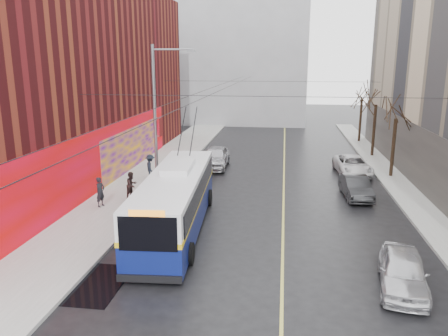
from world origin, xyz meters
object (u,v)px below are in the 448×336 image
at_px(parked_car_c, 352,165).
at_px(following_car, 215,157).
at_px(tree_near, 397,107).
at_px(parked_car_a, 403,271).
at_px(pedestrian_c, 150,167).
at_px(tree_mid, 377,95).
at_px(trolleybus, 176,200).
at_px(streetlight_pole, 157,116).
at_px(pedestrian_b, 132,185).
at_px(tree_far, 363,91).
at_px(pedestrian_a, 100,192).
at_px(parked_car_b, 356,187).

bearing_deg(parked_car_c, following_car, 172.14).
distance_m(tree_near, parked_car_a, 16.99).
height_order(parked_car_a, pedestrian_c, pedestrian_c).
bearing_deg(following_car, parked_car_c, -4.02).
distance_m(following_car, pedestrian_c, 5.87).
xyz_separation_m(tree_mid, trolleybus, (-12.69, -18.64, -3.74)).
xyz_separation_m(streetlight_pole, pedestrian_b, (-1.27, -1.52, -3.90)).
bearing_deg(tree_far, parked_car_c, -100.91).
bearing_deg(parked_car_c, pedestrian_a, -151.21).
xyz_separation_m(following_car, pedestrian_a, (-4.81, -10.47, 0.16)).
bearing_deg(pedestrian_b, parked_car_b, -58.26).
relative_size(tree_near, pedestrian_b, 4.01).
xyz_separation_m(tree_near, pedestrian_b, (-16.41, -7.52, -4.03)).
relative_size(tree_near, pedestrian_a, 3.84).
bearing_deg(tree_mid, trolleybus, -124.26).
bearing_deg(pedestrian_b, pedestrian_a, 166.05).
xyz_separation_m(parked_car_c, pedestrian_a, (-15.04, -9.86, 0.32)).
distance_m(streetlight_pole, parked_car_b, 12.68).
height_order(tree_mid, following_car, tree_mid).
bearing_deg(tree_mid, following_car, -155.85).
height_order(trolleybus, pedestrian_c, trolleybus).
distance_m(trolleybus, pedestrian_a, 5.51).
height_order(pedestrian_a, pedestrian_b, pedestrian_a).
bearing_deg(pedestrian_a, trolleybus, -99.10).
distance_m(streetlight_pole, tree_far, 25.09).
height_order(pedestrian_a, pedestrian_c, pedestrian_c).
height_order(tree_far, parked_car_c, tree_far).
distance_m(tree_mid, tree_far, 7.00).
bearing_deg(trolleybus, parked_car_c, 46.67).
bearing_deg(pedestrian_a, parked_car_a, -98.50).
relative_size(parked_car_c, pedestrian_c, 2.80).
distance_m(streetlight_pole, pedestrian_c, 4.96).
relative_size(tree_near, parked_car_a, 1.58).
bearing_deg(tree_far, tree_mid, -90.00).
bearing_deg(parked_car_a, tree_mid, 91.45).
height_order(parked_car_c, pedestrian_a, pedestrian_a).
xyz_separation_m(tree_near, parked_car_a, (-3.20, -16.13, -4.29)).
xyz_separation_m(parked_car_a, pedestrian_c, (-13.40, 12.90, 0.32)).
xyz_separation_m(streetlight_pole, pedestrian_c, (-1.46, 2.78, -3.84)).
bearing_deg(parked_car_c, parked_car_b, -100.62).
height_order(parked_car_c, following_car, following_car).
bearing_deg(tree_mid, parked_car_b, -104.75).
relative_size(trolleybus, parked_car_b, 2.90).
bearing_deg(tree_far, following_car, -135.14).
bearing_deg(trolleybus, pedestrian_b, 128.19).
distance_m(trolleybus, parked_car_b, 11.53).
bearing_deg(trolleybus, pedestrian_c, 111.04).
relative_size(parked_car_a, pedestrian_b, 2.53).
distance_m(streetlight_pole, tree_near, 16.28).
bearing_deg(tree_near, tree_far, 90.00).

